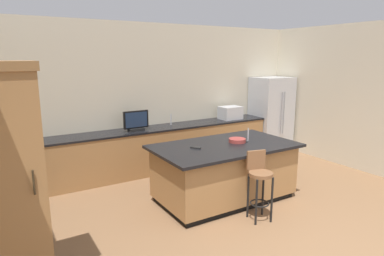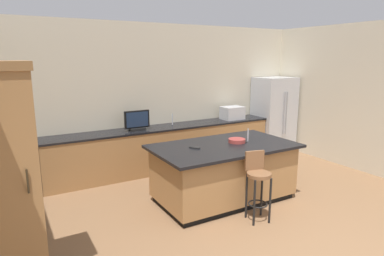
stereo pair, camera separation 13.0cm
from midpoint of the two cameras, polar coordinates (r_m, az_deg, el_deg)
name	(u,v)px [view 2 (the right image)]	position (r m, az deg, el deg)	size (l,w,h in m)	color
wall_back	(162,96)	(7.16, -4.60, 5.44)	(7.14, 0.12, 2.98)	beige
wall_right	(358,98)	(7.69, 26.93, 4.64)	(0.12, 4.92, 2.98)	beige
counter_back	(166,148)	(6.98, -3.88, -3.39)	(4.88, 0.62, 0.90)	#9E7042
kitchen_island	(224,172)	(5.52, 6.08, -7.43)	(2.30, 1.31, 0.92)	black
refrigerator	(274,115)	(8.49, 14.14, 2.21)	(0.91, 0.75, 1.82)	#B7BABF
range_oven	(15,170)	(6.33, -27.45, -6.32)	(0.71, 0.63, 0.92)	#B7BABF
cabinet_tower	(6,182)	(3.53, -28.21, -8.07)	(0.60, 0.59, 2.27)	#9E7042
microwave	(232,113)	(7.72, 7.36, 2.56)	(0.48, 0.36, 0.29)	#B7BABF
tv_monitor	(137,121)	(6.54, -8.79, 1.13)	(0.50, 0.16, 0.39)	black
sink_faucet_back	(172,119)	(7.03, -2.84, 1.51)	(0.02, 0.02, 0.24)	#B2B2B7
sink_faucet_island	(248,135)	(5.65, 10.16, -1.15)	(0.02, 0.02, 0.22)	#B2B2B7
bar_stool_center	(258,180)	(4.89, 11.88, -8.65)	(0.35, 0.37, 1.00)	brown
fruit_bowl	(237,141)	(5.57, 8.32, -2.13)	(0.28, 0.28, 0.06)	#993833
cell_phone	(245,142)	(5.63, 9.59, -2.30)	(0.07, 0.15, 0.01)	black
tv_remote	(195,148)	(5.16, 1.15, -3.38)	(0.04, 0.17, 0.02)	black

